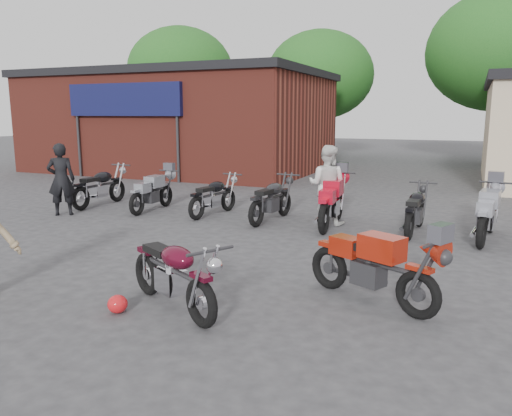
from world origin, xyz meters
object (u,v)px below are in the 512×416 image
at_px(vintage_motorcycle, 173,269).
at_px(row_bike_0, 100,185).
at_px(sportbike, 373,262).
at_px(row_bike_6, 488,211).
at_px(row_bike_3, 272,197).
at_px(row_bike_5, 416,207).
at_px(person_light, 327,185).
at_px(row_bike_2, 214,194).
at_px(row_bike_4, 332,199).
at_px(row_bike_1, 152,190).
at_px(person_dark, 61,179).
at_px(helmet, 118,304).

xyz_separation_m(vintage_motorcycle, row_bike_0, (-5.89, 5.54, 0.03)).
xyz_separation_m(sportbike, row_bike_6, (1.46, 4.31, 0.02)).
relative_size(row_bike_3, row_bike_5, 1.03).
relative_size(person_light, row_bike_0, 0.89).
height_order(row_bike_2, row_bike_4, row_bike_4).
relative_size(vintage_motorcycle, row_bike_1, 1.03).
bearing_deg(person_light, person_dark, 16.66).
xyz_separation_m(person_light, row_bike_3, (-1.26, -0.21, -0.33)).
bearing_deg(row_bike_4, person_dark, 98.95).
height_order(vintage_motorcycle, row_bike_1, vintage_motorcycle).
bearing_deg(person_light, vintage_motorcycle, 88.23).
bearing_deg(vintage_motorcycle, person_dark, 172.87).
bearing_deg(row_bike_6, vintage_motorcycle, 154.01).
bearing_deg(row_bike_4, row_bike_1, 87.24).
relative_size(person_light, row_bike_4, 0.84).
xyz_separation_m(row_bike_0, row_bike_5, (8.25, 0.11, -0.04)).
height_order(row_bike_1, row_bike_3, row_bike_3).
height_order(helmet, person_dark, person_dark).
distance_m(row_bike_2, row_bike_3, 1.58).
distance_m(helmet, row_bike_0, 7.92).
height_order(row_bike_1, row_bike_4, row_bike_4).
relative_size(helmet, row_bike_5, 0.13).
height_order(vintage_motorcycle, sportbike, sportbike).
bearing_deg(row_bike_3, vintage_motorcycle, -165.51).
bearing_deg(row_bike_6, person_dark, 106.34).
height_order(row_bike_3, row_bike_4, row_bike_4).
bearing_deg(row_bike_5, person_light, 89.66).
distance_m(person_dark, row_bike_0, 1.43).
relative_size(sportbike, row_bike_3, 1.01).
xyz_separation_m(vintage_motorcycle, row_bike_6, (3.74, 5.57, 0.04)).
distance_m(row_bike_0, row_bike_2, 3.46).
xyz_separation_m(row_bike_0, row_bike_3, (5.03, 0.02, -0.02)).
bearing_deg(row_bike_3, row_bike_2, 92.94).
bearing_deg(row_bike_3, row_bike_4, -84.02).
bearing_deg(helmet, row_bike_0, 131.87).
bearing_deg(person_dark, row_bike_5, 153.54).
distance_m(sportbike, row_bike_5, 4.39).
relative_size(row_bike_1, row_bike_4, 0.87).
xyz_separation_m(vintage_motorcycle, row_bike_4, (0.58, 5.56, 0.07)).
height_order(row_bike_1, row_bike_5, row_bike_5).
bearing_deg(row_bike_6, row_bike_3, 98.10).
distance_m(vintage_motorcycle, row_bike_5, 6.12).
height_order(sportbike, row_bike_1, sportbike).
distance_m(helmet, row_bike_1, 6.86).
relative_size(vintage_motorcycle, row_bike_2, 1.05).
bearing_deg(vintage_motorcycle, helmet, -122.60).
height_order(row_bike_2, row_bike_5, row_bike_5).
bearing_deg(row_bike_1, row_bike_3, -91.28).
bearing_deg(helmet, vintage_motorcycle, 29.42).
bearing_deg(row_bike_3, sportbike, -138.15).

